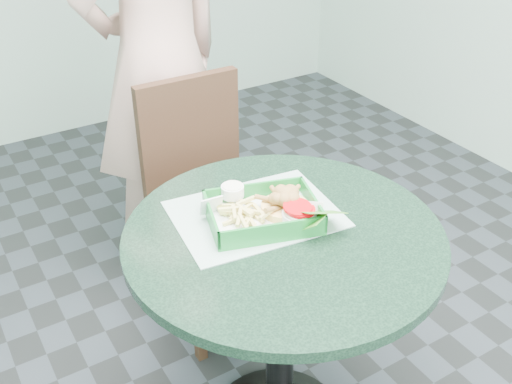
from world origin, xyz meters
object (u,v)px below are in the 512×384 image
cafe_table (282,288)px  diner_person (155,12)px  dining_chair (204,191)px  sauce_ramekin (226,202)px  crab_sandwich (281,203)px  food_basket (263,223)px

cafe_table → diner_person: bearing=84.9°
cafe_table → dining_chair: dining_chair is taller
dining_chair → sauce_ramekin: dining_chair is taller
cafe_table → crab_sandwich: size_ratio=6.50×
diner_person → sauce_ramekin: (-0.17, -0.79, -0.29)m
cafe_table → sauce_ramekin: (-0.08, 0.15, 0.22)m
food_basket → sauce_ramekin: (-0.06, 0.09, 0.03)m
cafe_table → diner_person: diner_person is taller
dining_chair → crab_sandwich: dining_chair is taller
diner_person → sauce_ramekin: size_ratio=35.56×
diner_person → dining_chair: bearing=72.4°
diner_person → crab_sandwich: size_ratio=17.30×
food_basket → sauce_ramekin: size_ratio=4.53×
cafe_table → sauce_ramekin: size_ratio=13.37×
cafe_table → dining_chair: (0.08, 0.63, -0.05)m
dining_chair → sauce_ramekin: (-0.17, -0.47, 0.27)m
dining_chair → diner_person: (0.00, 0.32, 0.56)m
crab_sandwich → sauce_ramekin: size_ratio=2.06×
crab_sandwich → sauce_ramekin: (-0.12, 0.08, 0.00)m
food_basket → diner_person: bearing=83.1°
cafe_table → food_basket: (-0.02, 0.06, 0.19)m
dining_chair → food_basket: (-0.11, -0.56, 0.24)m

